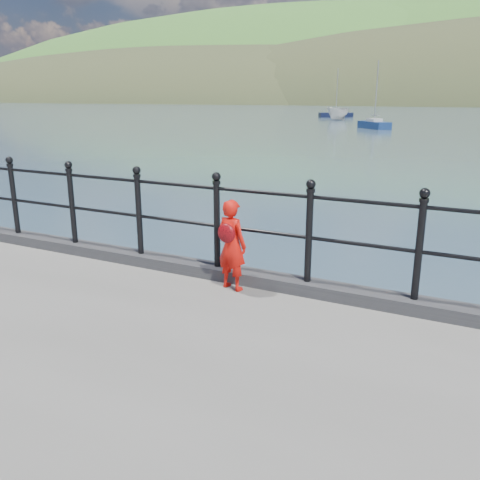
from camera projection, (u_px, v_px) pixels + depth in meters
The scene contains 7 objects.
ground at pixel (264, 353), 6.63m from camera, with size 600.00×600.00×0.00m, color #2D4251.
kerb at pixel (260, 279), 6.20m from camera, with size 60.00×0.30×0.15m, color #28282B.
railing at pixel (261, 219), 6.00m from camera, with size 18.11×0.11×1.20m.
child at pixel (232, 244), 5.95m from camera, with size 0.44×0.35×1.09m.
launch_white at pixel (338, 114), 66.59m from camera, with size 1.73×4.59×1.77m, color beige.
sailboat_left at pixel (336, 115), 76.57m from camera, with size 5.02×3.96×7.23m.
sailboat_port at pixel (374, 125), 50.77m from camera, with size 3.99×4.30×6.69m.
Camera 1 is at (2.40, -5.47, 3.24)m, focal length 38.00 mm.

